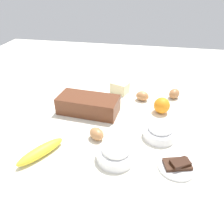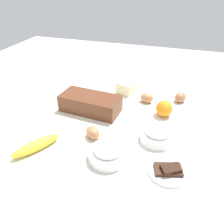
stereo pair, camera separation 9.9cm
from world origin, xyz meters
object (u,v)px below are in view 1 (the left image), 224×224
object	(u,v)px
sugar_bowl	(160,131)
chocolate_plate	(177,165)
loaf_pan	(88,104)
banana	(41,151)
flour_bowl	(116,153)
orange_fruit	(162,105)
egg_beside_bowl	(97,134)
egg_near_butter	(142,96)
butter_block	(120,88)
egg_loose	(174,94)

from	to	relation	value
sugar_bowl	chocolate_plate	world-z (taller)	sugar_bowl
loaf_pan	banana	xyz separation A→B (m)	(-0.09, -0.32, -0.02)
flour_bowl	orange_fruit	xyz separation A→B (m)	(0.16, 0.35, 0.01)
flour_bowl	egg_beside_bowl	distance (m)	0.14
loaf_pan	chocolate_plate	distance (m)	0.49
sugar_bowl	egg_near_butter	world-z (taller)	sugar_bowl
sugar_bowl	orange_fruit	xyz separation A→B (m)	(0.01, 0.19, 0.01)
orange_fruit	chocolate_plate	size ratio (longest dim) A/B	0.58
sugar_bowl	banana	bearing A→B (deg)	-155.68
loaf_pan	egg_near_butter	distance (m)	0.29
butter_block	sugar_bowl	bearing A→B (deg)	-58.12
sugar_bowl	loaf_pan	bearing A→B (deg)	158.95
flour_bowl	chocolate_plate	distance (m)	0.21
sugar_bowl	banana	world-z (taller)	sugar_bowl
loaf_pan	egg_near_butter	xyz separation A→B (m)	(0.24, 0.16, -0.02)
egg_near_butter	chocolate_plate	distance (m)	0.47
egg_near_butter	loaf_pan	bearing A→B (deg)	-146.28
egg_near_butter	chocolate_plate	xyz separation A→B (m)	(0.15, -0.45, -0.01)
butter_block	chocolate_plate	size ratio (longest dim) A/B	0.69
banana	egg_near_butter	xyz separation A→B (m)	(0.33, 0.48, 0.01)
loaf_pan	banana	size ratio (longest dim) A/B	1.53
egg_beside_bowl	butter_block	bearing A→B (deg)	86.14
chocolate_plate	sugar_bowl	bearing A→B (deg)	111.03
chocolate_plate	flour_bowl	bearing A→B (deg)	179.01
flour_bowl	chocolate_plate	world-z (taller)	flour_bowl
flour_bowl	chocolate_plate	xyz separation A→B (m)	(0.21, -0.00, -0.02)
sugar_bowl	egg_beside_bowl	xyz separation A→B (m)	(-0.25, -0.06, -0.00)
loaf_pan	butter_block	xyz separation A→B (m)	(0.11, 0.22, -0.01)
egg_beside_bowl	chocolate_plate	bearing A→B (deg)	-17.93
orange_fruit	loaf_pan	bearing A→B (deg)	-169.77
flour_bowl	orange_fruit	distance (m)	0.38
egg_loose	butter_block	bearing A→B (deg)	178.50
sugar_bowl	orange_fruit	world-z (taller)	orange_fruit
sugar_bowl	chocolate_plate	xyz separation A→B (m)	(0.06, -0.16, -0.02)
orange_fruit	egg_loose	xyz separation A→B (m)	(0.07, 0.16, -0.01)
egg_loose	flour_bowl	bearing A→B (deg)	-114.02
flour_bowl	sugar_bowl	xyz separation A→B (m)	(0.15, 0.16, 0.00)
egg_near_butter	chocolate_plate	size ratio (longest dim) A/B	0.51
loaf_pan	egg_loose	bearing A→B (deg)	32.94
loaf_pan	butter_block	size ratio (longest dim) A/B	3.22
banana	sugar_bowl	bearing A→B (deg)	24.32
loaf_pan	egg_near_butter	bearing A→B (deg)	38.52
loaf_pan	sugar_bowl	distance (m)	0.36
flour_bowl	orange_fruit	world-z (taller)	orange_fruit
egg_loose	banana	bearing A→B (deg)	-132.66
orange_fruit	butter_block	bearing A→B (deg)	144.09
orange_fruit	egg_near_butter	size ratio (longest dim) A/B	1.14
flour_bowl	egg_near_butter	distance (m)	0.45
banana	chocolate_plate	distance (m)	0.49
flour_bowl	egg_near_butter	size ratio (longest dim) A/B	2.12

